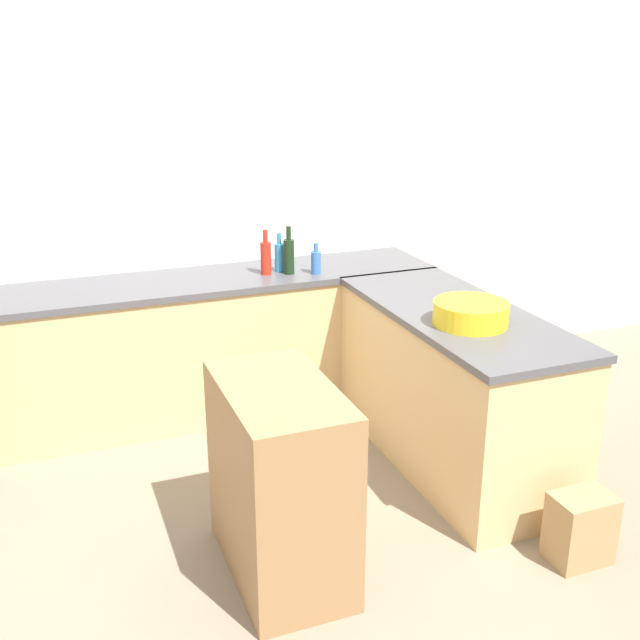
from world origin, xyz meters
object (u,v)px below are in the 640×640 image
at_px(mixing_bowl, 471,313).
at_px(dish_soap_bottle, 279,256).
at_px(hot_sauce_bottle, 266,257).
at_px(island_table, 280,482).
at_px(water_bottle_blue, 316,262).
at_px(paper_bag, 580,528).
at_px(wine_bottle_dark, 289,255).

bearing_deg(mixing_bowl, dish_soap_bottle, 114.04).
bearing_deg(hot_sauce_bottle, island_table, -105.72).
bearing_deg(island_table, dish_soap_bottle, 71.46).
relative_size(dish_soap_bottle, water_bottle_blue, 1.26).
distance_m(water_bottle_blue, paper_bag, 2.22).
distance_m(mixing_bowl, wine_bottle_dark, 1.37).
bearing_deg(water_bottle_blue, paper_bag, -75.19).
bearing_deg(wine_bottle_dark, mixing_bowl, -66.21).
distance_m(island_table, wine_bottle_dark, 1.83).
bearing_deg(island_table, paper_bag, -18.61).
relative_size(wine_bottle_dark, water_bottle_blue, 1.54).
xyz_separation_m(island_table, wine_bottle_dark, (0.61, 1.62, 0.58)).
height_order(hot_sauce_bottle, water_bottle_blue, hot_sauce_bottle).
height_order(wine_bottle_dark, paper_bag, wine_bottle_dark).
bearing_deg(wine_bottle_dark, island_table, -110.55).
bearing_deg(hot_sauce_bottle, water_bottle_blue, -18.95).
xyz_separation_m(mixing_bowl, paper_bag, (0.14, -0.81, -0.80)).
bearing_deg(dish_soap_bottle, water_bottle_blue, -34.87).
height_order(island_table, paper_bag, island_table).
relative_size(island_table, paper_bag, 2.69).
bearing_deg(paper_bag, wine_bottle_dark, 108.41).
distance_m(island_table, dish_soap_bottle, 1.87).
xyz_separation_m(island_table, paper_bag, (1.29, -0.44, -0.28)).
distance_m(dish_soap_bottle, water_bottle_blue, 0.24).
bearing_deg(island_table, mixing_bowl, 17.91).
relative_size(mixing_bowl, hot_sauce_bottle, 1.35).
relative_size(island_table, dish_soap_bottle, 3.59).
bearing_deg(paper_bag, hot_sauce_bottle, 111.50).
distance_m(island_table, mixing_bowl, 1.32).
xyz_separation_m(wine_bottle_dark, paper_bag, (0.69, -2.06, -0.86)).
bearing_deg(water_bottle_blue, mixing_bowl, -71.67).
height_order(mixing_bowl, wine_bottle_dark, wine_bottle_dark).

